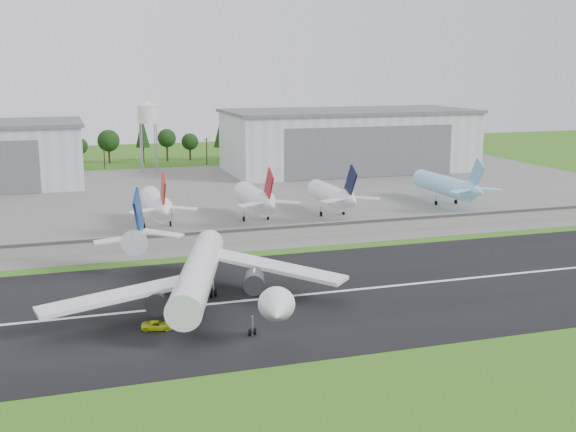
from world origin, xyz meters
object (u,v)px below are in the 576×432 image
object	(u,v)px
ground_vehicle	(158,325)
parked_jet_navy	(334,196)
parked_jet_red_a	(157,205)
parked_jet_skyblue	(449,186)
main_airliner	(200,280)
parked_jet_red_b	(257,199)

from	to	relation	value
ground_vehicle	parked_jet_navy	distance (m)	98.13
parked_jet_red_a	parked_jet_skyblue	xyz separation A→B (m)	(90.50, 5.00, -0.08)
main_airliner	parked_jet_red_a	bearing A→B (deg)	-74.50
ground_vehicle	parked_jet_navy	bearing A→B (deg)	-27.45
parked_jet_red_b	parked_jet_skyblue	world-z (taller)	parked_jet_red_b
main_airliner	parked_jet_skyblue	bearing A→B (deg)	-125.10
ground_vehicle	parked_jet_red_a	distance (m)	77.61
parked_jet_red_a	parked_jet_skyblue	size ratio (longest dim) A/B	0.84
parked_jet_navy	parked_jet_skyblue	world-z (taller)	parked_jet_skyblue
main_airliner	parked_jet_navy	bearing A→B (deg)	-110.96
main_airliner	parked_jet_red_a	world-z (taller)	main_airliner
parked_jet_red_a	main_airliner	bearing A→B (deg)	-91.38
parked_jet_navy	ground_vehicle	bearing A→B (deg)	-128.52
parked_jet_navy	parked_jet_skyblue	distance (m)	40.39
ground_vehicle	parked_jet_red_b	world-z (taller)	parked_jet_red_b
parked_jet_red_a	parked_jet_navy	xyz separation A→B (m)	(50.42, -0.02, -0.16)
main_airliner	parked_jet_skyblue	distance (m)	116.91
main_airliner	parked_jet_red_b	size ratio (longest dim) A/B	1.86
main_airliner	parked_jet_skyblue	world-z (taller)	main_airliner
ground_vehicle	parked_jet_red_a	size ratio (longest dim) A/B	0.17
main_airliner	parked_jet_navy	size ratio (longest dim) A/B	1.86
main_airliner	parked_jet_red_a	distance (m)	67.03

